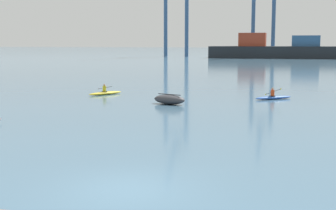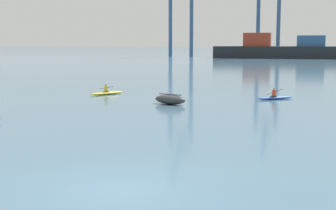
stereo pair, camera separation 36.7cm
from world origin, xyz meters
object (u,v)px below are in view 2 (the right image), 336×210
at_px(container_barge, 310,50).
at_px(capsized_dinghy, 170,99).
at_px(gantry_crane_west_mid, 269,6).
at_px(kayak_yellow, 107,93).
at_px(kayak_blue, 275,97).

relative_size(container_barge, capsized_dinghy, 19.20).
xyz_separation_m(gantry_crane_west_mid, kayak_yellow, (-7.04, -114.57, -15.73)).
bearing_deg(gantry_crane_west_mid, capsized_dinghy, -89.99).
distance_m(kayak_blue, kayak_yellow, 14.42).
distance_m(capsized_dinghy, kayak_yellow, 8.54).
height_order(gantry_crane_west_mid, capsized_dinghy, gantry_crane_west_mid).
bearing_deg(container_barge, kayak_blue, -92.93).
bearing_deg(kayak_blue, kayak_yellow, -178.99).
xyz_separation_m(container_barge, kayak_yellow, (-19.60, -101.31, -2.31)).
xyz_separation_m(container_barge, gantry_crane_west_mid, (-12.56, 13.26, 13.42)).
bearing_deg(kayak_yellow, capsized_dinghy, -34.36).
height_order(container_barge, kayak_blue, container_barge).
bearing_deg(capsized_dinghy, kayak_yellow, 145.64).
xyz_separation_m(kayak_blue, kayak_yellow, (-14.42, -0.25, 0.00)).
bearing_deg(container_barge, kayak_yellow, -100.95).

